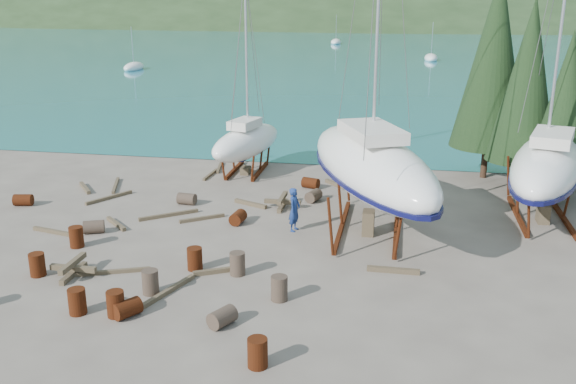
% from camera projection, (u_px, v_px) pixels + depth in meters
% --- Properties ---
extents(ground, '(600.00, 600.00, 0.00)m').
position_uv_depth(ground, '(233.00, 259.00, 25.42)').
color(ground, '#5C5249').
rests_on(ground, ground).
extents(bay_water, '(700.00, 700.00, 0.00)m').
position_uv_depth(bay_water, '(396.00, 13.00, 321.14)').
color(bay_water, '#1C6D8D').
rests_on(bay_water, ground).
extents(far_hill, '(800.00, 360.00, 110.00)m').
position_uv_depth(far_hill, '(397.00, 13.00, 325.84)').
color(far_hill, '#213219').
rests_on(far_hill, ground).
extents(far_house_left, '(6.60, 5.60, 5.60)m').
position_uv_depth(far_house_left, '(207.00, 14.00, 213.21)').
color(far_house_left, beige).
rests_on(far_house_left, ground).
extents(far_house_center, '(6.60, 5.60, 5.60)m').
position_uv_depth(far_house_center, '(326.00, 15.00, 206.35)').
color(far_house_center, beige).
rests_on(far_house_center, ground).
extents(far_house_right, '(6.60, 5.60, 5.60)m').
position_uv_depth(far_house_right, '(487.00, 16.00, 197.78)').
color(far_house_right, beige).
rests_on(far_house_right, ground).
extents(cypress_near_right, '(3.60, 3.60, 10.00)m').
position_uv_depth(cypress_near_right, '(528.00, 81.00, 32.81)').
color(cypress_near_right, black).
rests_on(cypress_near_right, ground).
extents(cypress_mid_right, '(3.06, 3.06, 8.50)m').
position_uv_depth(cypress_mid_right, '(565.00, 105.00, 30.94)').
color(cypress_mid_right, black).
rests_on(cypress_mid_right, ground).
extents(cypress_back_left, '(4.14, 4.14, 11.50)m').
position_uv_depth(cypress_back_left, '(494.00, 59.00, 34.68)').
color(cypress_back_left, black).
rests_on(cypress_back_left, ground).
extents(moored_boat_left, '(2.00, 5.00, 6.05)m').
position_uv_depth(moored_boat_left, '(134.00, 67.00, 86.77)').
color(moored_boat_left, white).
rests_on(moored_boat_left, ground).
extents(moored_boat_mid, '(2.00, 5.00, 6.05)m').
position_uv_depth(moored_boat_mid, '(431.00, 58.00, 98.69)').
color(moored_boat_mid, white).
rests_on(moored_boat_mid, ground).
extents(moored_boat_far, '(2.00, 5.00, 6.05)m').
position_uv_depth(moored_boat_far, '(336.00, 42.00, 129.94)').
color(moored_boat_far, white).
rests_on(moored_boat_far, ground).
extents(large_sailboat_near, '(7.95, 12.16, 18.57)m').
position_uv_depth(large_sailboat_near, '(371.00, 165.00, 27.71)').
color(large_sailboat_near, white).
rests_on(large_sailboat_near, ground).
extents(large_sailboat_far, '(5.60, 10.48, 15.93)m').
position_uv_depth(large_sailboat_far, '(547.00, 165.00, 29.19)').
color(large_sailboat_far, white).
rests_on(large_sailboat_far, ground).
extents(small_sailboat_shore, '(3.83, 7.35, 11.25)m').
position_uv_depth(small_sailboat_shore, '(246.00, 141.00, 37.14)').
color(small_sailboat_shore, white).
rests_on(small_sailboat_shore, ground).
extents(worker, '(0.62, 0.81, 1.96)m').
position_uv_depth(worker, '(294.00, 210.00, 28.21)').
color(worker, navy).
rests_on(worker, ground).
extents(drum_1, '(0.93, 1.05, 0.58)m').
position_uv_depth(drum_1, '(222.00, 317.00, 20.30)').
color(drum_1, '#2D2823').
rests_on(drum_1, ground).
extents(drum_2, '(0.97, 0.73, 0.58)m').
position_uv_depth(drum_2, '(23.00, 200.00, 31.74)').
color(drum_2, '#59240F').
rests_on(drum_2, ground).
extents(drum_3, '(0.58, 0.58, 0.88)m').
position_uv_depth(drum_3, '(116.00, 304.00, 20.86)').
color(drum_3, '#59240F').
rests_on(drum_3, ground).
extents(drum_4, '(1.01, 0.82, 0.58)m').
position_uv_depth(drum_4, '(311.00, 183.00, 34.55)').
color(drum_4, '#59240F').
rests_on(drum_4, ground).
extents(drum_5, '(0.58, 0.58, 0.88)m').
position_uv_depth(drum_5, '(237.00, 264.00, 23.94)').
color(drum_5, '#2D2823').
rests_on(drum_5, ground).
extents(drum_6, '(0.68, 0.94, 0.58)m').
position_uv_depth(drum_6, '(238.00, 218.00, 29.27)').
color(drum_6, '#59240F').
rests_on(drum_6, ground).
extents(drum_7, '(0.58, 0.58, 0.88)m').
position_uv_depth(drum_7, '(258.00, 353.00, 18.03)').
color(drum_7, '#59240F').
rests_on(drum_7, ground).
extents(drum_8, '(0.58, 0.58, 0.88)m').
position_uv_depth(drum_8, '(76.00, 237.00, 26.54)').
color(drum_8, '#59240F').
rests_on(drum_8, ground).
extents(drum_9, '(0.94, 0.67, 0.58)m').
position_uv_depth(drum_9, '(187.00, 199.00, 31.91)').
color(drum_9, '#2D2823').
rests_on(drum_9, ground).
extents(drum_10, '(0.58, 0.58, 0.88)m').
position_uv_depth(drum_10, '(77.00, 301.00, 21.02)').
color(drum_10, '#59240F').
rests_on(drum_10, ground).
extents(drum_11, '(0.85, 1.03, 0.58)m').
position_uv_depth(drum_11, '(314.00, 196.00, 32.38)').
color(drum_11, '#2D2823').
rests_on(drum_11, ground).
extents(drum_12, '(0.97, 1.05, 0.58)m').
position_uv_depth(drum_12, '(127.00, 308.00, 20.87)').
color(drum_12, '#59240F').
rests_on(drum_12, ground).
extents(drum_13, '(0.58, 0.58, 0.88)m').
position_uv_depth(drum_13, '(37.00, 265.00, 23.85)').
color(drum_13, '#59240F').
rests_on(drum_13, ground).
extents(drum_14, '(0.58, 0.58, 0.88)m').
position_uv_depth(drum_14, '(195.00, 259.00, 24.38)').
color(drum_14, '#59240F').
rests_on(drum_14, ground).
extents(drum_15, '(1.03, 0.87, 0.58)m').
position_uv_depth(drum_15, '(94.00, 227.00, 28.11)').
color(drum_15, '#2D2823').
rests_on(drum_15, ground).
extents(drum_16, '(0.58, 0.58, 0.88)m').
position_uv_depth(drum_16, '(150.00, 282.00, 22.42)').
color(drum_16, '#2D2823').
rests_on(drum_16, ground).
extents(drum_17, '(0.58, 0.58, 0.88)m').
position_uv_depth(drum_17, '(279.00, 288.00, 21.95)').
color(drum_17, '#2D2823').
rests_on(drum_17, ground).
extents(timber_0, '(0.25, 2.24, 0.14)m').
position_uv_depth(timber_0, '(210.00, 175.00, 36.95)').
color(timber_0, brown).
rests_on(timber_0, ground).
extents(timber_1, '(1.98, 0.22, 0.19)m').
position_uv_depth(timber_1, '(393.00, 270.00, 24.20)').
color(timber_1, brown).
rests_on(timber_1, ground).
extents(timber_2, '(1.41, 1.70, 0.19)m').
position_uv_depth(timber_2, '(85.00, 188.00, 34.38)').
color(timber_2, brown).
rests_on(timber_2, ground).
extents(timber_3, '(2.92, 1.27, 0.15)m').
position_uv_depth(timber_3, '(108.00, 272.00, 24.10)').
color(timber_3, brown).
rests_on(timber_3, ground).
extents(timber_4, '(1.51, 1.45, 0.17)m').
position_uv_depth(timber_4, '(116.00, 224.00, 29.08)').
color(timber_4, brown).
rests_on(timber_4, ground).
extents(timber_5, '(1.12, 2.84, 0.16)m').
position_uv_depth(timber_5, '(167.00, 292.00, 22.51)').
color(timber_5, brown).
rests_on(timber_5, ground).
extents(timber_6, '(1.26, 1.35, 0.19)m').
position_uv_depth(timber_6, '(335.00, 184.00, 35.05)').
color(timber_6, brown).
rests_on(timber_6, ground).
extents(timber_7, '(1.55, 0.94, 0.17)m').
position_uv_depth(timber_7, '(215.00, 271.00, 24.14)').
color(timber_7, brown).
rests_on(timber_7, ground).
extents(timber_8, '(1.82, 0.97, 0.19)m').
position_uv_depth(timber_8, '(251.00, 204.00, 31.79)').
color(timber_8, brown).
rests_on(timber_8, ground).
extents(timber_9, '(0.62, 2.56, 0.15)m').
position_uv_depth(timber_9, '(220.00, 167.00, 38.58)').
color(timber_9, brown).
rests_on(timber_9, ground).
extents(timber_10, '(2.38, 1.90, 0.16)m').
position_uv_depth(timber_10, '(169.00, 215.00, 30.24)').
color(timber_10, brown).
rests_on(timber_10, ground).
extents(timber_11, '(1.85, 1.40, 0.15)m').
position_uv_depth(timber_11, '(202.00, 218.00, 29.80)').
color(timber_11, brown).
rests_on(timber_11, ground).
extents(timber_12, '(2.21, 0.67, 0.17)m').
position_uv_depth(timber_12, '(54.00, 232.00, 28.13)').
color(timber_12, brown).
rests_on(timber_12, ground).
extents(timber_15, '(1.05, 2.66, 0.15)m').
position_uv_depth(timber_15, '(116.00, 185.00, 34.90)').
color(timber_15, brown).
rests_on(timber_15, ground).
extents(timber_17, '(1.53, 2.44, 0.16)m').
position_uv_depth(timber_17, '(109.00, 198.00, 32.78)').
color(timber_17, brown).
rests_on(timber_17, ground).
extents(timber_pile_fore, '(1.80, 1.80, 0.60)m').
position_uv_depth(timber_pile_fore, '(73.00, 268.00, 23.87)').
color(timber_pile_fore, brown).
rests_on(timber_pile_fore, ground).
extents(timber_pile_aft, '(1.80, 1.80, 0.60)m').
position_uv_depth(timber_pile_aft, '(282.00, 202.00, 31.42)').
color(timber_pile_aft, brown).
rests_on(timber_pile_aft, ground).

